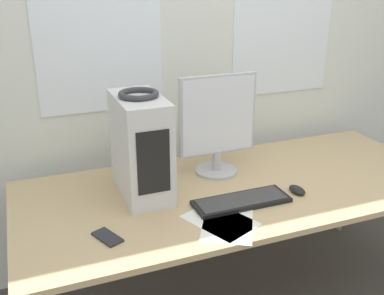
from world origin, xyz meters
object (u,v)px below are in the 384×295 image
cell_phone (107,237)px  mouse (297,190)px  headphones (139,94)px  pc_tower (141,147)px  monitor_main (217,124)px  keyboard (241,201)px

cell_phone → mouse: bearing=-19.6°
cell_phone → headphones: bearing=30.8°
pc_tower → mouse: size_ratio=4.61×
monitor_main → keyboard: (-0.04, -0.36, -0.26)m
pc_tower → monitor_main: size_ratio=0.91×
pc_tower → keyboard: pc_tower is taller
keyboard → cell_phone: 0.64m
headphones → monitor_main: monitor_main is taller
pc_tower → headphones: 0.25m
keyboard → cell_phone: (-0.64, -0.06, -0.01)m
headphones → mouse: size_ratio=1.76×
headphones → cell_phone: bearing=-126.0°
monitor_main → cell_phone: (-0.67, -0.42, -0.27)m
pc_tower → headphones: headphones is taller
headphones → cell_phone: headphones is taller
pc_tower → cell_phone: bearing=-126.0°
keyboard → cell_phone: keyboard is taller
pc_tower → monitor_main: 0.44m
monitor_main → mouse: 0.52m
headphones → monitor_main: 0.49m
headphones → mouse: (0.70, -0.27, -0.48)m
cell_phone → keyboard: bearing=-17.7°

